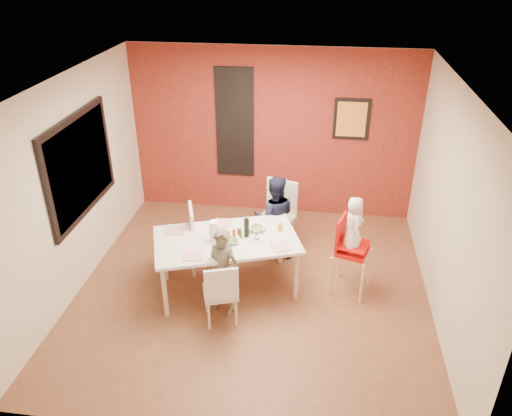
# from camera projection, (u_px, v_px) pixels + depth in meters

# --- Properties ---
(ground) EXTENTS (4.50, 4.50, 0.00)m
(ground) POSITION_uv_depth(u_px,v_px,m) (253.00, 289.00, 6.55)
(ground) COLOR brown
(ground) RESTS_ON ground
(ceiling) EXTENTS (4.50, 4.50, 0.02)m
(ceiling) POSITION_uv_depth(u_px,v_px,m) (252.00, 84.00, 5.27)
(ceiling) COLOR silver
(ceiling) RESTS_ON wall_back
(wall_back) EXTENTS (4.50, 0.02, 2.70)m
(wall_back) POSITION_uv_depth(u_px,v_px,m) (273.00, 133.00, 7.88)
(wall_back) COLOR beige
(wall_back) RESTS_ON ground
(wall_front) EXTENTS (4.50, 0.02, 2.70)m
(wall_front) POSITION_uv_depth(u_px,v_px,m) (212.00, 326.00, 3.95)
(wall_front) COLOR beige
(wall_front) RESTS_ON ground
(wall_left) EXTENTS (0.02, 4.50, 2.70)m
(wall_left) POSITION_uv_depth(u_px,v_px,m) (73.00, 186.00, 6.18)
(wall_left) COLOR beige
(wall_left) RESTS_ON ground
(wall_right) EXTENTS (0.02, 4.50, 2.70)m
(wall_right) POSITION_uv_depth(u_px,v_px,m) (449.00, 210.00, 5.64)
(wall_right) COLOR beige
(wall_right) RESTS_ON ground
(brick_accent_wall) EXTENTS (4.50, 0.02, 2.70)m
(brick_accent_wall) POSITION_uv_depth(u_px,v_px,m) (273.00, 134.00, 7.86)
(brick_accent_wall) COLOR maroon
(brick_accent_wall) RESTS_ON ground
(picture_window_frame) EXTENTS (0.05, 1.70, 1.30)m
(picture_window_frame) POSITION_uv_depth(u_px,v_px,m) (80.00, 165.00, 6.26)
(picture_window_frame) COLOR black
(picture_window_frame) RESTS_ON wall_left
(picture_window_pane) EXTENTS (0.02, 1.55, 1.15)m
(picture_window_pane) POSITION_uv_depth(u_px,v_px,m) (81.00, 165.00, 6.26)
(picture_window_pane) COLOR black
(picture_window_pane) RESTS_ON wall_left
(glassblock_strip) EXTENTS (0.55, 0.03, 1.70)m
(glassblock_strip) POSITION_uv_depth(u_px,v_px,m) (235.00, 123.00, 7.85)
(glassblock_strip) COLOR silver
(glassblock_strip) RESTS_ON wall_back
(glassblock_surround) EXTENTS (0.60, 0.03, 1.76)m
(glassblock_surround) POSITION_uv_depth(u_px,v_px,m) (235.00, 123.00, 7.84)
(glassblock_surround) COLOR black
(glassblock_surround) RESTS_ON wall_back
(art_print_frame) EXTENTS (0.54, 0.03, 0.64)m
(art_print_frame) POSITION_uv_depth(u_px,v_px,m) (351.00, 119.00, 7.55)
(art_print_frame) COLOR black
(art_print_frame) RESTS_ON wall_back
(art_print_canvas) EXTENTS (0.44, 0.01, 0.54)m
(art_print_canvas) POSITION_uv_depth(u_px,v_px,m) (351.00, 119.00, 7.54)
(art_print_canvas) COLOR gold
(art_print_canvas) RESTS_ON wall_back
(dining_table) EXTENTS (2.01, 1.52, 0.74)m
(dining_table) POSITION_uv_depth(u_px,v_px,m) (226.00, 243.00, 6.28)
(dining_table) COLOR silver
(dining_table) RESTS_ON ground
(chair_near) EXTENTS (0.49, 0.49, 0.84)m
(chair_near) POSITION_uv_depth(u_px,v_px,m) (221.00, 291.00, 5.76)
(chair_near) COLOR silver
(chair_near) RESTS_ON ground
(chair_far) EXTENTS (0.61, 0.61, 1.03)m
(chair_far) POSITION_uv_depth(u_px,v_px,m) (278.00, 211.00, 7.23)
(chair_far) COLOR beige
(chair_far) RESTS_ON ground
(chair_left) EXTENTS (0.56, 0.56, 0.96)m
(chair_left) POSITION_uv_depth(u_px,v_px,m) (184.00, 237.00, 6.68)
(chair_left) COLOR silver
(chair_left) RESTS_ON ground
(high_chair) EXTENTS (0.54, 0.54, 1.04)m
(high_chair) POSITION_uv_depth(u_px,v_px,m) (349.00, 248.00, 6.28)
(high_chair) COLOR red
(high_chair) RESTS_ON ground
(child_near) EXTENTS (0.48, 0.39, 1.14)m
(child_near) POSITION_uv_depth(u_px,v_px,m) (223.00, 272.00, 5.92)
(child_near) COLOR brown
(child_near) RESTS_ON ground
(child_far) EXTENTS (0.66, 0.54, 1.23)m
(child_far) POSITION_uv_depth(u_px,v_px,m) (274.00, 217.00, 6.99)
(child_far) COLOR black
(child_far) RESTS_ON ground
(toddler) EXTENTS (0.31, 0.40, 0.73)m
(toddler) POSITION_uv_depth(u_px,v_px,m) (354.00, 224.00, 6.09)
(toddler) COLOR silver
(toddler) RESTS_ON high_chair
(plate_near_left) EXTENTS (0.27, 0.27, 0.01)m
(plate_near_left) POSITION_uv_depth(u_px,v_px,m) (194.00, 255.00, 5.91)
(plate_near_left) COLOR white
(plate_near_left) RESTS_ON dining_table
(plate_far_mid) EXTENTS (0.24, 0.24, 0.01)m
(plate_far_mid) POSITION_uv_depth(u_px,v_px,m) (223.00, 223.00, 6.59)
(plate_far_mid) COLOR white
(plate_far_mid) RESTS_ON dining_table
(plate_near_right) EXTENTS (0.29, 0.29, 0.01)m
(plate_near_right) POSITION_uv_depth(u_px,v_px,m) (281.00, 247.00, 6.08)
(plate_near_right) COLOR white
(plate_near_right) RESTS_ON dining_table
(plate_far_left) EXTENTS (0.26, 0.26, 0.01)m
(plate_far_left) POSITION_uv_depth(u_px,v_px,m) (175.00, 230.00, 6.42)
(plate_far_left) COLOR silver
(plate_far_left) RESTS_ON dining_table
(salad_bowl_a) EXTENTS (0.26, 0.26, 0.05)m
(salad_bowl_a) POSITION_uv_depth(u_px,v_px,m) (231.00, 240.00, 6.17)
(salad_bowl_a) COLOR white
(salad_bowl_a) RESTS_ON dining_table
(salad_bowl_b) EXTENTS (0.26, 0.26, 0.06)m
(salad_bowl_b) POSITION_uv_depth(u_px,v_px,m) (257.00, 228.00, 6.43)
(salad_bowl_b) COLOR white
(salad_bowl_b) RESTS_ON dining_table
(wine_bottle) EXTENTS (0.07, 0.07, 0.25)m
(wine_bottle) POSITION_uv_depth(u_px,v_px,m) (247.00, 228.00, 6.24)
(wine_bottle) COLOR black
(wine_bottle) RESTS_ON dining_table
(wine_glass_a) EXTENTS (0.07, 0.07, 0.20)m
(wine_glass_a) POSITION_uv_depth(u_px,v_px,m) (227.00, 240.00, 6.04)
(wine_glass_a) COLOR white
(wine_glass_a) RESTS_ON dining_table
(wine_glass_b) EXTENTS (0.07, 0.07, 0.20)m
(wine_glass_b) POSITION_uv_depth(u_px,v_px,m) (257.00, 232.00, 6.20)
(wine_glass_b) COLOR white
(wine_glass_b) RESTS_ON dining_table
(paper_towel_roll) EXTENTS (0.12, 0.12, 0.27)m
(paper_towel_roll) POSITION_uv_depth(u_px,v_px,m) (214.00, 231.00, 6.14)
(paper_towel_roll) COLOR white
(paper_towel_roll) RESTS_ON dining_table
(condiment_red) EXTENTS (0.03, 0.03, 0.13)m
(condiment_red) POSITION_uv_depth(u_px,v_px,m) (234.00, 234.00, 6.22)
(condiment_red) COLOR red
(condiment_red) RESTS_ON dining_table
(condiment_green) EXTENTS (0.04, 0.04, 0.14)m
(condiment_green) POSITION_uv_depth(u_px,v_px,m) (241.00, 233.00, 6.23)
(condiment_green) COLOR #2D6822
(condiment_green) RESTS_ON dining_table
(condiment_brown) EXTENTS (0.03, 0.03, 0.13)m
(condiment_brown) POSITION_uv_depth(u_px,v_px,m) (238.00, 233.00, 6.25)
(condiment_brown) COLOR brown
(condiment_brown) RESTS_ON dining_table
(sippy_cup) EXTENTS (0.06, 0.06, 0.11)m
(sippy_cup) POSITION_uv_depth(u_px,v_px,m) (280.00, 227.00, 6.40)
(sippy_cup) COLOR orange
(sippy_cup) RESTS_ON dining_table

